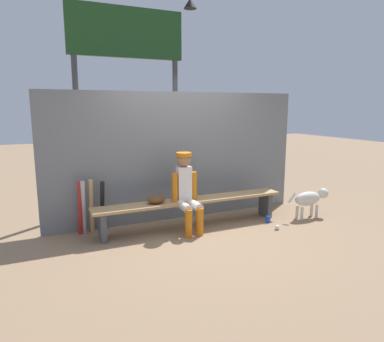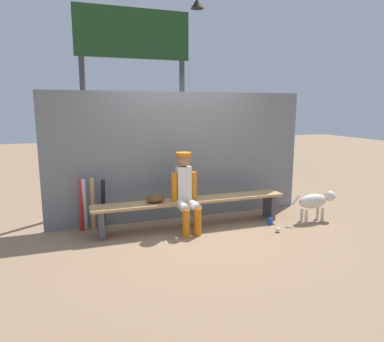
{
  "view_description": "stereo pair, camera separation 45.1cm",
  "coord_description": "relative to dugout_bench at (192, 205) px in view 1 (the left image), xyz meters",
  "views": [
    {
      "loc": [
        -2.19,
        -4.87,
        1.88
      ],
      "look_at": [
        0.0,
        0.0,
        0.9
      ],
      "focal_mm": 32.9,
      "sensor_mm": 36.0,
      "label": 1
    },
    {
      "loc": [
        -1.77,
        -5.04,
        1.88
      ],
      "look_at": [
        0.0,
        0.0,
        0.9
      ],
      "focal_mm": 32.9,
      "sensor_mm": 36.0,
      "label": 2
    }
  ],
  "objects": [
    {
      "name": "player_seated",
      "position": [
        -0.14,
        -0.11,
        0.28
      ],
      "size": [
        0.41,
        0.55,
        1.2
      ],
      "color": "silver",
      "rests_on": "ground_plane"
    },
    {
      "name": "chainlink_fence",
      "position": [
        0.0,
        0.52,
        0.7
      ],
      "size": [
        4.42,
        0.03,
        2.12
      ],
      "primitive_type": "cube",
      "color": "slate",
      "rests_on": "ground_plane"
    },
    {
      "name": "bat_aluminum_silver",
      "position": [
        -1.6,
        0.35,
        0.05
      ],
      "size": [
        0.08,
        0.24,
        0.83
      ],
      "primitive_type": "cylinder",
      "rotation": [
        0.21,
        0.0,
        -0.06
      ],
      "color": "#B7B7BC",
      "rests_on": "ground_plane"
    },
    {
      "name": "bat_wood_tan",
      "position": [
        -1.48,
        0.37,
        0.05
      ],
      "size": [
        0.07,
        0.16,
        0.83
      ],
      "primitive_type": "cylinder",
      "rotation": [
        0.11,
        0.0,
        -0.02
      ],
      "color": "tan",
      "rests_on": "ground_plane"
    },
    {
      "name": "cup_on_ground",
      "position": [
        1.24,
        -0.31,
        -0.31
      ],
      "size": [
        0.08,
        0.08,
        0.11
      ],
      "primitive_type": "cylinder",
      "color": "#1E47AD",
      "rests_on": "ground_plane"
    },
    {
      "name": "bat_aluminum_black",
      "position": [
        -1.33,
        0.35,
        0.04
      ],
      "size": [
        0.08,
        0.22,
        0.8
      ],
      "primitive_type": "cylinder",
      "rotation": [
        0.19,
        0.0,
        0.07
      ],
      "color": "black",
      "rests_on": "ground_plane"
    },
    {
      "name": "baseball_glove",
      "position": [
        -0.59,
        0.0,
        0.15
      ],
      "size": [
        0.28,
        0.2,
        0.12
      ],
      "primitive_type": "ellipsoid",
      "color": "#593819",
      "rests_on": "dugout_bench"
    },
    {
      "name": "scoreboard",
      "position": [
        -0.52,
        1.52,
        2.35
      ],
      "size": [
        2.33,
        0.27,
        3.83
      ],
      "color": "#3F3F42",
      "rests_on": "ground_plane"
    },
    {
      "name": "baseball",
      "position": [
        1.16,
        -0.66,
        -0.33
      ],
      "size": [
        0.07,
        0.07,
        0.07
      ],
      "primitive_type": "sphere",
      "color": "white",
      "rests_on": "ground_plane"
    },
    {
      "name": "dugout_bench",
      "position": [
        0.0,
        0.0,
        0.0
      ],
      "size": [
        3.1,
        0.36,
        0.45
      ],
      "color": "tan",
      "rests_on": "ground_plane"
    },
    {
      "name": "dog",
      "position": [
        2.04,
        -0.39,
        -0.03
      ],
      "size": [
        0.84,
        0.2,
        0.49
      ],
      "color": "beige",
      "rests_on": "ground_plane"
    },
    {
      "name": "bat_aluminum_red",
      "position": [
        -1.65,
        0.34,
        0.05
      ],
      "size": [
        0.1,
        0.19,
        0.83
      ],
      "primitive_type": "cylinder",
      "rotation": [
        0.15,
        0.0,
        0.19
      ],
      "color": "#B22323",
      "rests_on": "ground_plane"
    },
    {
      "name": "ground_plane",
      "position": [
        0.0,
        0.0,
        -0.37
      ],
      "size": [
        30.0,
        30.0,
        0.0
      ],
      "primitive_type": "plane",
      "color": "#937556"
    },
    {
      "name": "cup_on_bench",
      "position": [
        -0.27,
        -0.0,
        0.14
      ],
      "size": [
        0.08,
        0.08,
        0.11
      ],
      "primitive_type": "cylinder",
      "color": "red",
      "rests_on": "dugout_bench"
    }
  ]
}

